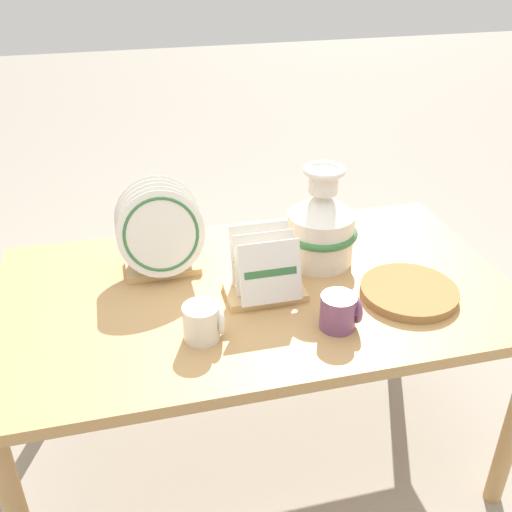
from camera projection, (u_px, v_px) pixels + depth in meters
ground_plane at (256, 450)px, 2.11m from camera, size 14.00×14.00×0.00m
display_table at (256, 308)px, 1.80m from camera, size 1.50×0.85×0.68m
ceramic_vase at (321, 225)px, 1.84m from camera, size 0.23×0.23×0.32m
dish_rack_round_plates at (160, 235)px, 1.79m from camera, size 0.26×0.20×0.27m
dish_rack_square_plates at (265, 277)px, 1.71m from camera, size 0.23×0.17×0.19m
wicker_charger_stack at (409, 292)px, 1.73m from camera, size 0.28×0.28×0.03m
mug_plum_glaze at (340, 311)px, 1.58m from camera, size 0.10×0.10×0.10m
mug_cream_glaze at (203, 322)px, 1.54m from camera, size 0.10×0.10×0.10m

